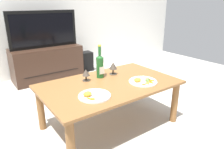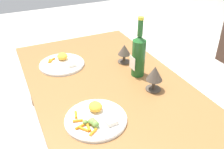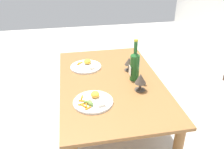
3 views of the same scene
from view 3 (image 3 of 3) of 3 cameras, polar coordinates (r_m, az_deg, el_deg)
name	(u,v)px [view 3 (image 3 of 3)]	position (r m, az deg, el deg)	size (l,w,h in m)	color
ground_plane	(111,125)	(2.23, -0.32, -12.28)	(6.40, 6.40, 0.00)	#B7B2A8
dining_table	(111,88)	(1.99, -0.36, -3.29)	(1.35, 0.83, 0.48)	brown
wine_bottle	(135,65)	(1.92, 5.55, 2.37)	(0.08, 0.08, 0.36)	#1E5923
goblet_left	(129,62)	(2.10, 4.17, 3.03)	(0.08, 0.08, 0.12)	#473D33
goblet_right	(140,80)	(1.80, 6.94, -1.22)	(0.09, 0.09, 0.14)	#473D33
dinner_plate_left	(86,66)	(2.19, -6.30, 2.07)	(0.28, 0.28, 0.05)	white
dinner_plate_right	(93,101)	(1.69, -4.59, -6.46)	(0.29, 0.29, 0.05)	white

